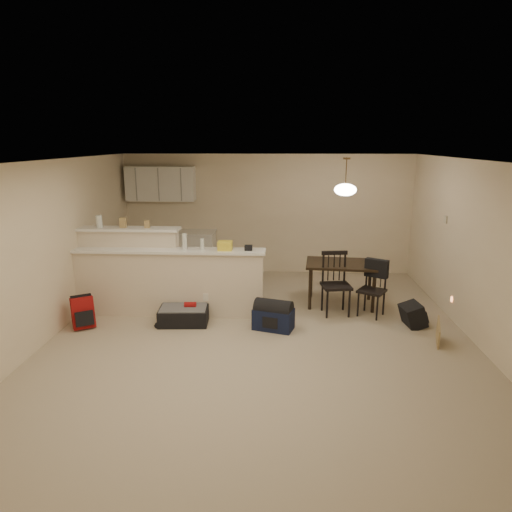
# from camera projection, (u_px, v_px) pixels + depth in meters

# --- Properties ---
(room) EXTENTS (7.00, 7.02, 2.50)m
(room) POSITION_uv_depth(u_px,v_px,m) (261.00, 254.00, 6.21)
(room) COLOR #B5A58B
(room) RESTS_ON ground
(breakfast_bar) EXTENTS (3.08, 0.58, 1.39)m
(breakfast_bar) POSITION_uv_depth(u_px,v_px,m) (155.00, 277.00, 7.40)
(breakfast_bar) COLOR beige
(breakfast_bar) RESTS_ON ground
(upper_cabinets) EXTENTS (1.40, 0.34, 0.70)m
(upper_cabinets) POSITION_uv_depth(u_px,v_px,m) (161.00, 184.00, 9.38)
(upper_cabinets) COLOR white
(upper_cabinets) RESTS_ON room
(kitchen_counter) EXTENTS (1.80, 0.60, 0.90)m
(kitchen_counter) POSITION_uv_depth(u_px,v_px,m) (172.00, 254.00, 9.59)
(kitchen_counter) COLOR white
(kitchen_counter) RESTS_ON ground
(thermostat) EXTENTS (0.02, 0.12, 0.12)m
(thermostat) POSITION_uv_depth(u_px,v_px,m) (445.00, 219.00, 7.50)
(thermostat) COLOR beige
(thermostat) RESTS_ON room
(jar) EXTENTS (0.10, 0.10, 0.20)m
(jar) POSITION_uv_depth(u_px,v_px,m) (99.00, 221.00, 7.37)
(jar) COLOR silver
(jar) RESTS_ON breakfast_bar
(cereal_box) EXTENTS (0.10, 0.07, 0.16)m
(cereal_box) POSITION_uv_depth(u_px,v_px,m) (123.00, 223.00, 7.35)
(cereal_box) COLOR tan
(cereal_box) RESTS_ON breakfast_bar
(small_box) EXTENTS (0.08, 0.06, 0.12)m
(small_box) POSITION_uv_depth(u_px,v_px,m) (147.00, 224.00, 7.34)
(small_box) COLOR tan
(small_box) RESTS_ON breakfast_bar
(bottle_a) EXTENTS (0.07, 0.07, 0.26)m
(bottle_a) POSITION_uv_depth(u_px,v_px,m) (185.00, 242.00, 7.15)
(bottle_a) COLOR silver
(bottle_a) RESTS_ON breakfast_bar
(bottle_b) EXTENTS (0.06, 0.06, 0.18)m
(bottle_b) POSITION_uv_depth(u_px,v_px,m) (202.00, 244.00, 7.15)
(bottle_b) COLOR silver
(bottle_b) RESTS_ON breakfast_bar
(bag_lump) EXTENTS (0.22, 0.18, 0.14)m
(bag_lump) POSITION_uv_depth(u_px,v_px,m) (225.00, 246.00, 7.13)
(bag_lump) COLOR tan
(bag_lump) RESTS_ON breakfast_bar
(pouch) EXTENTS (0.12, 0.10, 0.08)m
(pouch) POSITION_uv_depth(u_px,v_px,m) (248.00, 248.00, 7.12)
(pouch) COLOR tan
(pouch) RESTS_ON breakfast_bar
(dining_table) EXTENTS (1.26, 0.90, 0.74)m
(dining_table) POSITION_uv_depth(u_px,v_px,m) (342.00, 268.00, 7.76)
(dining_table) COLOR black
(dining_table) RESTS_ON ground
(pendant_lamp) EXTENTS (0.36, 0.36, 0.62)m
(pendant_lamp) POSITION_uv_depth(u_px,v_px,m) (345.00, 189.00, 7.43)
(pendant_lamp) COLOR brown
(pendant_lamp) RESTS_ON room
(dining_chair_near) EXTENTS (0.50, 0.48, 1.02)m
(dining_chair_near) POSITION_uv_depth(u_px,v_px,m) (336.00, 284.00, 7.35)
(dining_chair_near) COLOR black
(dining_chair_near) RESTS_ON ground
(dining_chair_far) EXTENTS (0.53, 0.52, 0.89)m
(dining_chair_far) POSITION_uv_depth(u_px,v_px,m) (372.00, 289.00, 7.30)
(dining_chair_far) COLOR black
(dining_chair_far) RESTS_ON ground
(suitcase) EXTENTS (0.77, 0.53, 0.25)m
(suitcase) POSITION_uv_depth(u_px,v_px,m) (184.00, 316.00, 7.05)
(suitcase) COLOR black
(suitcase) RESTS_ON ground
(red_backpack) EXTENTS (0.37, 0.33, 0.47)m
(red_backpack) POSITION_uv_depth(u_px,v_px,m) (83.00, 313.00, 6.88)
(red_backpack) COLOR maroon
(red_backpack) RESTS_ON ground
(navy_duffel) EXTENTS (0.65, 0.48, 0.32)m
(navy_duffel) POSITION_uv_depth(u_px,v_px,m) (273.00, 319.00, 6.83)
(navy_duffel) COLOR #111835
(navy_duffel) RESTS_ON ground
(black_daypack) EXTENTS (0.32, 0.42, 0.34)m
(black_daypack) POSITION_uv_depth(u_px,v_px,m) (413.00, 315.00, 6.95)
(black_daypack) COLOR black
(black_daypack) RESTS_ON ground
(cardboard_sheet) EXTENTS (0.13, 0.42, 0.33)m
(cardboard_sheet) POSITION_uv_depth(u_px,v_px,m) (438.00, 333.00, 6.32)
(cardboard_sheet) COLOR tan
(cardboard_sheet) RESTS_ON ground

